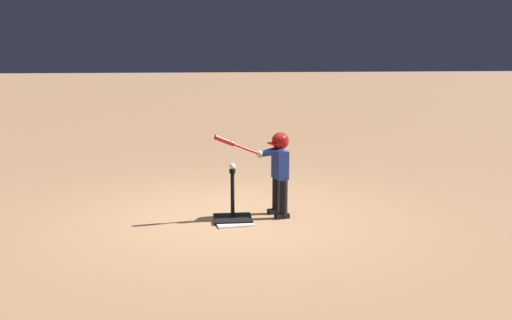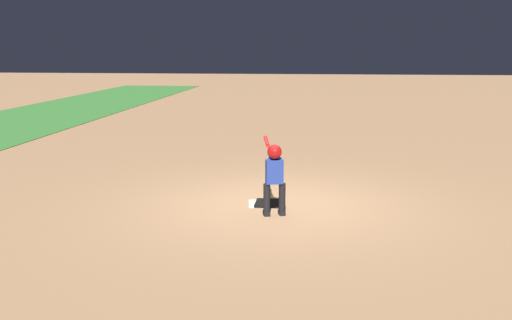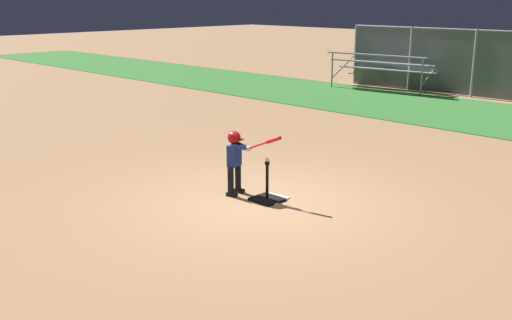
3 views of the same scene
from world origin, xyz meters
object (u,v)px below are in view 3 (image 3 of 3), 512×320
batting_tee (267,196)px  bleachers_far_right (389,70)px  baseball (267,159)px  batter_child (236,155)px

batting_tee → bleachers_far_right: bleachers_far_right is taller
batting_tee → baseball: baseball is taller
batting_tee → batter_child: 0.85m
batting_tee → batter_child: batter_child is taller
batting_tee → baseball: bearing=0.0°
batting_tee → bleachers_far_right: size_ratio=0.16×
baseball → bleachers_far_right: size_ratio=0.02×
baseball → batting_tee: bearing=180.0°
batting_tee → bleachers_far_right: (-5.41, 12.10, 0.55)m
batting_tee → bleachers_far_right: bearing=114.1°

